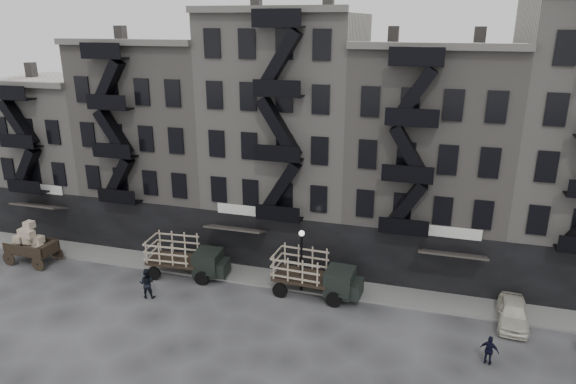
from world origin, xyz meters
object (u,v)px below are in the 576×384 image
(wagon, at_px, (29,240))
(policeman, at_px, (489,350))
(pedestrian_mid, at_px, (147,283))
(stake_truck_west, at_px, (185,255))
(stake_truck_east, at_px, (315,272))
(car_east, at_px, (513,313))

(wagon, height_order, policeman, wagon)
(pedestrian_mid, height_order, policeman, pedestrian_mid)
(stake_truck_west, distance_m, stake_truck_east, 8.98)
(car_east, bearing_deg, stake_truck_east, -176.15)
(stake_truck_east, height_order, policeman, stake_truck_east)
(stake_truck_west, bearing_deg, policeman, -16.95)
(pedestrian_mid, bearing_deg, wagon, -23.01)
(wagon, relative_size, stake_truck_west, 0.66)
(wagon, distance_m, policeman, 30.79)
(car_east, xyz_separation_m, pedestrian_mid, (-21.63, -3.32, 0.29))
(stake_truck_east, relative_size, car_east, 1.40)
(stake_truck_east, bearing_deg, stake_truck_west, -177.09)
(stake_truck_west, bearing_deg, car_east, -4.27)
(wagon, relative_size, pedestrian_mid, 1.88)
(wagon, bearing_deg, stake_truck_west, 9.06)
(wagon, distance_m, stake_truck_west, 11.64)
(stake_truck_west, height_order, policeman, stake_truck_west)
(wagon, relative_size, stake_truck_east, 0.65)
(wagon, bearing_deg, stake_truck_east, 6.14)
(stake_truck_east, distance_m, policeman, 11.00)
(stake_truck_east, bearing_deg, policeman, -19.97)
(car_east, height_order, pedestrian_mid, pedestrian_mid)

